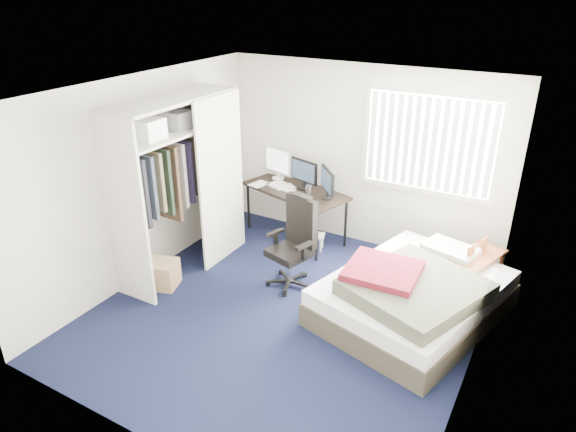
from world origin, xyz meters
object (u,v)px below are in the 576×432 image
(nightstand, at_px, (477,260))
(bed, at_px, (413,295))
(desk, at_px, (297,187))
(office_chair, at_px, (294,251))

(nightstand, distance_m, bed, 0.99)
(desk, relative_size, bed, 0.69)
(desk, distance_m, bed, 2.40)
(desk, xyz_separation_m, nightstand, (2.57, -0.28, -0.32))
(office_chair, bearing_deg, desk, 117.07)
(desk, xyz_separation_m, bed, (2.07, -1.11, -0.49))
(nightstand, bearing_deg, bed, -120.75)
(office_chair, distance_m, nightstand, 2.17)
(office_chair, distance_m, bed, 1.50)
(office_chair, xyz_separation_m, bed, (1.49, 0.02, -0.15))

